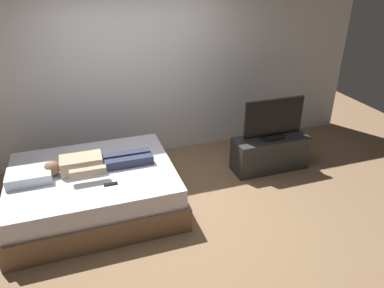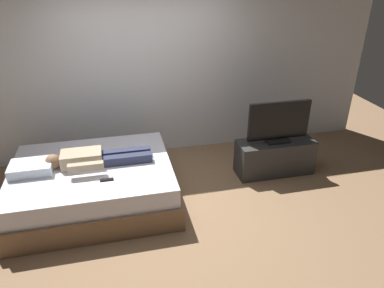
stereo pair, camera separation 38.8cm
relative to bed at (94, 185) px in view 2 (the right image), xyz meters
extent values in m
plane|color=#8C6B4C|center=(0.85, -0.38, -0.26)|extent=(10.00, 10.00, 0.00)
cube|color=silver|center=(1.25, 1.29, 1.14)|extent=(6.40, 0.10, 2.80)
cube|color=brown|center=(0.00, 0.00, -0.11)|extent=(1.99, 1.61, 0.30)
cube|color=white|center=(0.00, 0.00, 0.16)|extent=(1.91, 1.53, 0.24)
cube|color=white|center=(-0.67, 0.00, 0.34)|extent=(0.48, 0.34, 0.12)
cube|color=tan|center=(-0.10, 0.04, 0.37)|extent=(0.48, 0.28, 0.18)
sphere|color=#936B4C|center=(-0.43, 0.04, 0.37)|extent=(0.18, 0.18, 0.18)
cube|color=#2D334C|center=(0.44, -0.04, 0.33)|extent=(0.60, 0.11, 0.11)
cube|color=#2D334C|center=(0.44, 0.12, 0.33)|extent=(0.60, 0.11, 0.11)
cube|color=tan|center=(-0.04, -0.24, 0.41)|extent=(0.40, 0.08, 0.08)
cube|color=black|center=(0.18, -0.38, 0.29)|extent=(0.15, 0.04, 0.02)
cube|color=#2D2D2D|center=(2.52, 0.17, -0.01)|extent=(1.10, 0.40, 0.50)
cube|color=black|center=(2.52, 0.17, 0.26)|extent=(0.32, 0.20, 0.05)
cube|color=black|center=(2.52, 0.17, 0.56)|extent=(0.88, 0.05, 0.54)
camera|label=1|loc=(-0.03, -3.85, 2.49)|focal=33.58mm
camera|label=2|loc=(0.34, -3.95, 2.49)|focal=33.58mm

